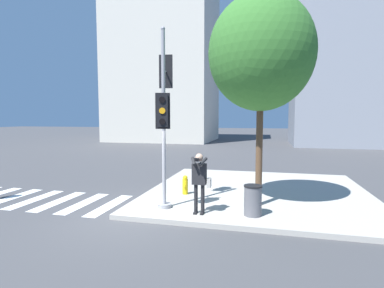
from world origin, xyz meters
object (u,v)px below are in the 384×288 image
(person_photographer, at_px, (200,178))
(street_tree, at_px, (261,53))
(traffic_signal_pole, at_px, (164,108))
(trash_bin, at_px, (253,200))
(fire_hydrant, at_px, (185,185))

(person_photographer, height_order, street_tree, street_tree)
(traffic_signal_pole, distance_m, street_tree, 3.37)
(street_tree, xyz_separation_m, trash_bin, (-0.12, -1.09, -4.25))
(person_photographer, height_order, trash_bin, person_photographer)
(trash_bin, bearing_deg, fire_hydrant, 143.41)
(street_tree, distance_m, fire_hydrant, 5.11)
(street_tree, relative_size, trash_bin, 7.48)
(fire_hydrant, bearing_deg, traffic_signal_pole, -95.78)
(person_photographer, relative_size, fire_hydrant, 2.52)
(traffic_signal_pole, distance_m, fire_hydrant, 3.18)
(traffic_signal_pole, height_order, person_photographer, traffic_signal_pole)
(person_photographer, distance_m, street_tree, 4.18)
(street_tree, height_order, fire_hydrant, street_tree)
(traffic_signal_pole, relative_size, street_tree, 0.84)
(traffic_signal_pole, xyz_separation_m, trash_bin, (2.64, -0.12, -2.59))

